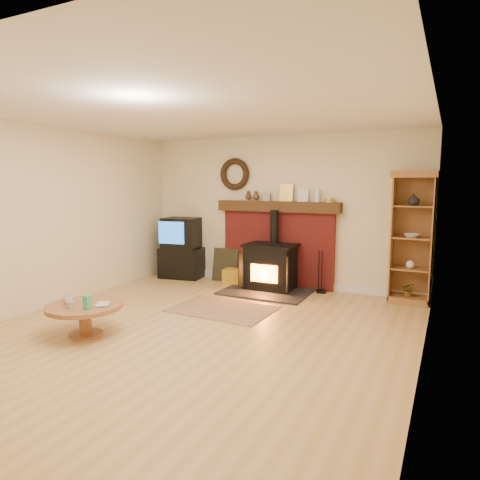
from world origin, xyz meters
The scene contains 11 objects.
ground centered at (0.00, 0.00, 0.00)m, with size 5.50×5.50×0.00m, color tan.
room_shell centered at (-0.02, 0.09, 1.72)m, with size 5.02×5.52×2.61m.
chimney_breast centered at (0.00, 2.67, 0.80)m, with size 2.20×0.22×1.78m.
wood_stove centered at (0.03, 2.28, 0.38)m, with size 1.40×1.00×1.34m.
area_rug centered at (-0.17, 0.95, 0.01)m, with size 1.42×0.97×0.01m, color brown.
tv_unit centered at (-1.87, 2.47, 0.55)m, with size 0.85×0.65×1.14m.
curio_cabinet centered at (2.19, 2.55, 0.99)m, with size 0.63×0.46×1.97m.
firelog_box centered at (-0.67, 2.40, 0.14)m, with size 0.44×0.27×0.27m, color yellow.
leaning_painting centered at (-0.97, 2.55, 0.30)m, with size 0.50×0.03×0.61m, color black.
fire_tools centered at (0.84, 2.50, 0.11)m, with size 0.16×0.16×0.70m.
coffee_table centered at (-1.12, -0.68, 0.31)m, with size 0.88×0.88×0.54m.
Camera 1 is at (2.69, -4.24, 1.80)m, focal length 32.00 mm.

